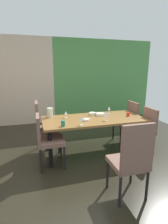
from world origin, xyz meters
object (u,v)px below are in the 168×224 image
Objects in this scene: chair_right_near at (144,128)px; chair_right_far at (128,119)px; wine_glass_front at (109,109)px; serving_bowl_center at (86,120)px; chair_left_far at (43,125)px; serving_bowl_south at (92,114)px; cup_near_shelf at (128,114)px; wine_glass_corner at (66,113)px; wine_glass_rear at (106,114)px; wine_glass_east at (82,118)px; chair_left_near at (46,138)px; pitcher_west at (50,112)px; cup_left at (63,123)px; dining_table at (94,122)px; serving_bowl_north at (100,114)px; chair_head_near at (131,158)px.

chair_right_near is 0.63m from chair_right_far.
wine_glass_front is 0.72m from serving_bowl_center.
chair_left_far is 0.91m from serving_bowl_center.
serving_bowl_south is at bearing 86.34° from chair_left_far.
cup_near_shelf reaches higher than serving_bowl_center.
wine_glass_corner is 0.89× the size of serving_bowl_south.
wine_glass_rear is 0.39m from serving_bowl_center.
wine_glass_front is 0.96m from wine_glass_east.
chair_left_near is 12.46× the size of cup_near_shelf.
pitcher_west is (0.14, 0.03, 0.24)m from chair_left_far.
serving_bowl_south is 0.92m from cup_left.
dining_table is 13.32× the size of serving_bowl_south.
cup_left reaches higher than serving_bowl_north.
serving_bowl_north is at bearing 83.25° from chair_head_near.
chair_left_near reaches higher than pitcher_west.
chair_left_far is 13.92× the size of cup_near_shelf.
chair_head_near reaches higher than cup_near_shelf.
serving_bowl_center is (0.78, -0.44, 0.17)m from chair_left_far.
wine_glass_rear is 0.59m from cup_near_shelf.
dining_table is 0.58m from wine_glass_corner.
chair_right_far is at bearing 11.74° from serving_bowl_north.
wine_glass_rear is 1.08× the size of serving_bowl_south.
pitcher_west is (-0.82, 0.34, 0.17)m from dining_table.
chair_left_far reaches higher than chair_right_far.
chair_left_near is at bearing -170.64° from cup_near_shelf.
wine_glass_east is at bearing 91.24° from chair_right_near.
chair_right_far is at bearing 58.89° from cup_near_shelf.
cup_near_shelf is at bearing -40.12° from wine_glass_front.
chair_head_near reaches higher than chair_right_near.
cup_left is at bearing 111.53° from chair_right_far.
dining_table is at bearing 25.99° from cup_left.
serving_bowl_south is (0.58, 0.06, -0.07)m from wine_glass_corner.
wine_glass_east is (-1.30, -0.66, 0.30)m from chair_right_far.
serving_bowl_center is at bearing 80.36° from chair_right_near.
chair_right_near reaches higher than cup_near_shelf.
wine_glass_front is 0.95m from wine_glass_corner.
chair_left_near is 0.90× the size of chair_left_far.
chair_right_far is 1.51m from wine_glass_corner.
wine_glass_rear reaches higher than cup_left.
chair_right_far reaches higher than wine_glass_front.
wine_glass_corner is (-0.95, -0.03, -0.03)m from wine_glass_front.
chair_right_near is at bearing -20.37° from pitcher_west.
chair_left_far is at bearing 90.00° from chair_right_far.
chair_right_near reaches higher than wine_glass_front.
wine_glass_east reaches higher than cup_near_shelf.
chair_right_far is 0.61m from wine_glass_front.
dining_table is at bearing 71.93° from chair_left_far.
chair_head_near is 6.37× the size of wine_glass_east.
wine_glass_front is 1.39× the size of serving_bowl_center.
chair_left_far reaches higher than serving_bowl_south.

